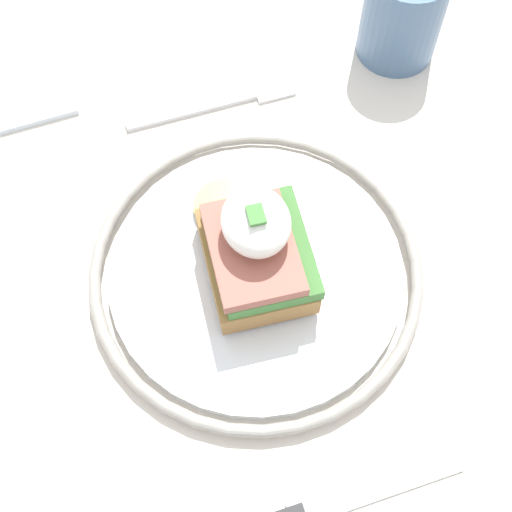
% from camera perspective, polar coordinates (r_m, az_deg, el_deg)
% --- Properties ---
extents(ground_plane, '(6.00, 6.00, 0.00)m').
position_cam_1_polar(ground_plane, '(1.30, -1.21, -17.34)').
color(ground_plane, gray).
extents(dining_table, '(0.91, 0.72, 0.76)m').
position_cam_1_polar(dining_table, '(0.69, -2.19, -8.99)').
color(dining_table, beige).
rests_on(dining_table, ground_plane).
extents(plate, '(0.27, 0.27, 0.02)m').
position_cam_1_polar(plate, '(0.57, 0.00, -1.22)').
color(plate, silver).
rests_on(plate, dining_table).
extents(sandwich, '(0.14, 0.08, 0.09)m').
position_cam_1_polar(sandwich, '(0.54, 0.00, 0.70)').
color(sandwich, '#9E703D').
rests_on(sandwich, plate).
extents(fork, '(0.03, 0.16, 0.00)m').
position_cam_1_polar(fork, '(0.67, -2.89, 12.09)').
color(fork, silver).
rests_on(fork, dining_table).
extents(cup, '(0.07, 0.07, 0.09)m').
position_cam_1_polar(cup, '(0.70, 11.69, 18.60)').
color(cup, slate).
rests_on(cup, dining_table).
extents(napkin, '(0.12, 0.10, 0.01)m').
position_cam_1_polar(napkin, '(0.72, -18.54, 13.21)').
color(napkin, silver).
rests_on(napkin, dining_table).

